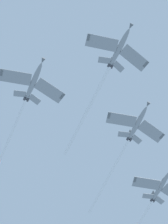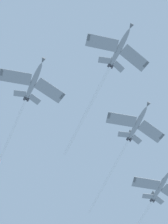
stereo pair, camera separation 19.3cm
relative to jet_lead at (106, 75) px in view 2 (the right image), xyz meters
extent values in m
ellipsoid|color=gray|center=(2.50, 8.05, 2.34)|extent=(5.07, 11.87, 4.50)
cone|color=#595E60|center=(4.42, 14.22, 4.12)|extent=(1.70, 2.13, 1.58)
ellipsoid|color=black|center=(3.06, 9.83, 3.48)|extent=(1.83, 3.10, 1.61)
cube|color=gray|center=(-2.78, 8.91, 2.03)|extent=(9.19, 4.03, 1.15)
cube|color=#595E60|center=(-6.79, 9.82, 2.07)|extent=(0.80, 1.80, 0.59)
cube|color=gray|center=(7.34, 5.76, 2.03)|extent=(9.52, 7.68, 1.15)
cube|color=#595E60|center=(11.16, 4.24, 2.07)|extent=(1.52, 1.87, 0.59)
cube|color=gray|center=(-1.11, 4.12, 1.01)|extent=(3.62, 1.82, 0.63)
cube|color=gray|center=(3.25, 2.77, 1.01)|extent=(3.97, 3.53, 0.63)
cube|color=#595E60|center=(1.02, 3.27, 2.42)|extent=(1.08, 2.97, 3.34)
cylinder|color=#38383D|center=(0.42, 2.87, 0.70)|extent=(1.11, 1.36, 1.04)
cylinder|color=#38383D|center=(1.28, 2.60, 0.70)|extent=(1.11, 1.36, 1.04)
cylinder|color=white|center=(-3.62, -11.63, -3.44)|extent=(9.88, 28.93, 9.17)
ellipsoid|color=gray|center=(-18.40, -4.21, -2.33)|extent=(5.30, 11.85, 4.34)
cone|color=#595E60|center=(-16.35, 1.94, -0.64)|extent=(1.72, 2.14, 1.56)
ellipsoid|color=black|center=(-17.80, -2.43, -1.22)|extent=(1.88, 3.10, 1.58)
cube|color=gray|center=(-23.66, -3.25, -2.63)|extent=(9.25, 4.22, 1.10)
cube|color=#595E60|center=(-27.65, -2.26, -2.58)|extent=(0.83, 1.82, 0.57)
cube|color=gray|center=(-13.60, -6.60, -2.63)|extent=(9.49, 7.81, 1.10)
cube|color=#595E60|center=(-9.81, -8.20, -2.58)|extent=(1.54, 1.87, 0.57)
cube|color=gray|center=(-22.09, -8.08, -3.59)|extent=(3.61, 1.81, 0.61)
cube|color=gray|center=(-17.76, -9.52, -3.59)|extent=(3.95, 3.57, 0.61)
cube|color=#595E60|center=(-19.97, -8.96, -2.18)|extent=(1.13, 2.93, 3.31)
cylinder|color=#38383D|center=(-20.59, -9.37, -3.88)|extent=(1.13, 1.36, 1.03)
cylinder|color=#38383D|center=(-19.73, -9.66, -3.88)|extent=(1.13, 1.36, 1.03)
cylinder|color=white|center=(-24.70, -23.14, -7.62)|extent=(9.89, 27.38, 8.25)
ellipsoid|color=gray|center=(14.14, -15.15, -2.01)|extent=(5.37, 11.82, 4.39)
cone|color=#595E60|center=(16.24, -9.02, -0.29)|extent=(1.73, 2.14, 1.57)
ellipsoid|color=black|center=(14.75, -13.37, -0.89)|extent=(1.89, 3.10, 1.59)
cube|color=gray|center=(8.89, -14.14, -2.31)|extent=(9.27, 4.28, 1.12)
cube|color=#595E60|center=(4.90, -13.12, -2.27)|extent=(0.85, 1.82, 0.58)
cube|color=gray|center=(18.92, -17.57, -2.31)|extent=(9.48, 7.85, 1.12)
cube|color=#595E60|center=(22.70, -19.19, -2.27)|extent=(1.55, 1.87, 0.58)
cube|color=gray|center=(10.43, -18.99, -3.29)|extent=(3.63, 1.83, 0.62)
cube|color=gray|center=(14.74, -20.46, -3.29)|extent=(3.95, 3.58, 0.62)
cube|color=#595E60|center=(12.53, -19.88, -1.89)|extent=(1.15, 2.93, 3.32)
cylinder|color=#38383D|center=(11.92, -20.28, -3.59)|extent=(1.14, 1.37, 1.03)
cylinder|color=#38383D|center=(12.77, -20.57, -3.59)|extent=(1.14, 1.37, 1.03)
cylinder|color=white|center=(7.77, -33.84, -7.35)|extent=(9.90, 26.93, 8.24)
ellipsoid|color=gray|center=(-41.08, -14.50, -6.43)|extent=(5.17, 11.84, 4.53)
ellipsoid|color=black|center=(-40.51, -12.72, -5.28)|extent=(1.85, 3.10, 1.62)
cube|color=gray|center=(-36.26, -16.82, -6.74)|extent=(9.50, 7.74, 1.16)
cube|color=#595E60|center=(-32.45, -18.38, -6.70)|extent=(1.53, 1.87, 0.60)
cube|color=gray|center=(-44.72, -18.38, -7.77)|extent=(3.61, 1.79, 0.64)
cube|color=gray|center=(-40.38, -19.78, -7.77)|extent=(3.96, 3.55, 0.64)
cube|color=#595E60|center=(-42.61, -19.26, -6.37)|extent=(1.11, 2.97, 3.34)
cylinder|color=#38383D|center=(-43.21, -19.65, -8.08)|extent=(1.12, 1.37, 1.04)
cylinder|color=#38383D|center=(-42.35, -19.93, -8.08)|extent=(1.12, 1.37, 1.04)
camera|label=1|loc=(47.71, 40.01, -104.05)|focal=66.87mm
camera|label=2|loc=(47.85, 39.88, -104.05)|focal=66.87mm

